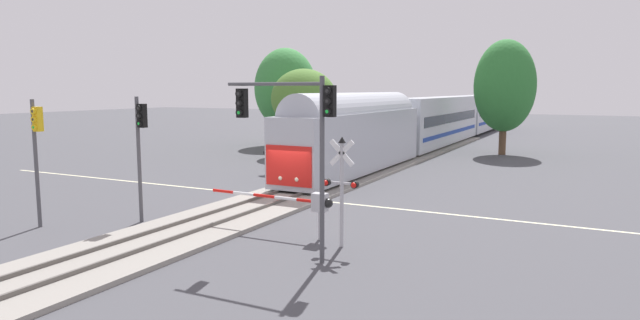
{
  "coord_description": "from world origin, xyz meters",
  "views": [
    {
      "loc": [
        14.53,
        -24.74,
        5.7
      ],
      "look_at": [
        1.46,
        0.85,
        2.0
      ],
      "focal_mm": 30.92,
      "sensor_mm": 36.0,
      "label": 1
    }
  ],
  "objects_px": {
    "crossing_gate_far": "(280,154)",
    "elm_centre_background": "(505,86)",
    "crossing_gate_near": "(306,202)",
    "traffic_signal_median": "(140,139)",
    "traffic_signal_near_left": "(36,142)",
    "traffic_signal_near_right": "(295,123)",
    "commuter_train": "(439,119)",
    "pine_left_background": "(286,89)",
    "oak_behind_train": "(304,99)",
    "crossing_signal_mast": "(341,180)"
  },
  "relations": [
    {
      "from": "pine_left_background",
      "to": "crossing_gate_far",
      "type": "bearing_deg",
      "value": -60.61
    },
    {
      "from": "traffic_signal_median",
      "to": "pine_left_background",
      "type": "xyz_separation_m",
      "value": [
        -11.18,
        31.01,
        2.15
      ]
    },
    {
      "from": "commuter_train",
      "to": "traffic_signal_near_left",
      "type": "height_order",
      "value": "commuter_train"
    },
    {
      "from": "crossing_signal_mast",
      "to": "pine_left_background",
      "type": "distance_m",
      "value": 36.84
    },
    {
      "from": "traffic_signal_near_left",
      "to": "oak_behind_train",
      "type": "xyz_separation_m",
      "value": [
        -2.38,
        27.05,
        1.32
      ]
    },
    {
      "from": "crossing_signal_mast",
      "to": "pine_left_background",
      "type": "relative_size",
      "value": 0.41
    },
    {
      "from": "crossing_gate_near",
      "to": "elm_centre_background",
      "type": "bearing_deg",
      "value": 85.9
    },
    {
      "from": "crossing_gate_near",
      "to": "oak_behind_train",
      "type": "distance_m",
      "value": 27.02
    },
    {
      "from": "elm_centre_background",
      "to": "traffic_signal_median",
      "type": "bearing_deg",
      "value": -106.47
    },
    {
      "from": "traffic_signal_median",
      "to": "oak_behind_train",
      "type": "xyz_separation_m",
      "value": [
        -5.5,
        24.48,
        1.26
      ]
    },
    {
      "from": "oak_behind_train",
      "to": "traffic_signal_near_left",
      "type": "bearing_deg",
      "value": -84.98
    },
    {
      "from": "crossing_signal_mast",
      "to": "traffic_signal_median",
      "type": "height_order",
      "value": "traffic_signal_median"
    },
    {
      "from": "crossing_gate_far",
      "to": "elm_centre_background",
      "type": "relative_size",
      "value": 0.64
    },
    {
      "from": "commuter_train",
      "to": "crossing_gate_far",
      "type": "bearing_deg",
      "value": -100.64
    },
    {
      "from": "crossing_gate_near",
      "to": "pine_left_background",
      "type": "xyz_separation_m",
      "value": [
        -18.62,
        29.99,
        4.37
      ]
    },
    {
      "from": "crossing_gate_far",
      "to": "oak_behind_train",
      "type": "relative_size",
      "value": 0.86
    },
    {
      "from": "traffic_signal_near_right",
      "to": "pine_left_background",
      "type": "bearing_deg",
      "value": 121.07
    },
    {
      "from": "pine_left_background",
      "to": "oak_behind_train",
      "type": "height_order",
      "value": "pine_left_background"
    },
    {
      "from": "commuter_train",
      "to": "elm_centre_background",
      "type": "bearing_deg",
      "value": -34.83
    },
    {
      "from": "crossing_gate_near",
      "to": "crossing_signal_mast",
      "type": "relative_size",
      "value": 1.39
    },
    {
      "from": "crossing_signal_mast",
      "to": "crossing_gate_far",
      "type": "bearing_deg",
      "value": 128.5
    },
    {
      "from": "traffic_signal_near_left",
      "to": "crossing_signal_mast",
      "type": "bearing_deg",
      "value": 13.94
    },
    {
      "from": "elm_centre_background",
      "to": "crossing_gate_far",
      "type": "bearing_deg",
      "value": -121.09
    },
    {
      "from": "commuter_train",
      "to": "traffic_signal_median",
      "type": "xyz_separation_m",
      "value": [
        -2.81,
        -37.74,
        0.88
      ]
    },
    {
      "from": "traffic_signal_near_left",
      "to": "crossing_gate_near",
      "type": "bearing_deg",
      "value": 18.78
    },
    {
      "from": "traffic_signal_near_left",
      "to": "traffic_signal_near_right",
      "type": "bearing_deg",
      "value": 5.36
    },
    {
      "from": "elm_centre_background",
      "to": "oak_behind_train",
      "type": "height_order",
      "value": "elm_centre_background"
    },
    {
      "from": "traffic_signal_median",
      "to": "traffic_signal_near_left",
      "type": "height_order",
      "value": "traffic_signal_median"
    },
    {
      "from": "crossing_signal_mast",
      "to": "traffic_signal_near_right",
      "type": "relative_size",
      "value": 0.66
    },
    {
      "from": "traffic_signal_near_right",
      "to": "elm_centre_background",
      "type": "height_order",
      "value": "elm_centre_background"
    },
    {
      "from": "crossing_gate_far",
      "to": "pine_left_background",
      "type": "xyz_separation_m",
      "value": [
        -9.54,
        16.94,
        4.34
      ]
    },
    {
      "from": "commuter_train",
      "to": "traffic_signal_median",
      "type": "relative_size",
      "value": 11.93
    },
    {
      "from": "traffic_signal_near_right",
      "to": "traffic_signal_median",
      "type": "bearing_deg",
      "value": 169.91
    },
    {
      "from": "commuter_train",
      "to": "traffic_signal_median",
      "type": "distance_m",
      "value": 37.86
    },
    {
      "from": "traffic_signal_median",
      "to": "oak_behind_train",
      "type": "relative_size",
      "value": 0.72
    },
    {
      "from": "crossing_signal_mast",
      "to": "crossing_gate_far",
      "type": "xyz_separation_m",
      "value": [
        -10.81,
        13.59,
        -1.04
      ]
    },
    {
      "from": "traffic_signal_median",
      "to": "traffic_signal_near_left",
      "type": "bearing_deg",
      "value": -140.47
    },
    {
      "from": "commuter_train",
      "to": "traffic_signal_near_left",
      "type": "relative_size",
      "value": 12.14
    },
    {
      "from": "crossing_signal_mast",
      "to": "elm_centre_background",
      "type": "bearing_deg",
      "value": 89.01
    },
    {
      "from": "traffic_signal_median",
      "to": "elm_centre_background",
      "type": "height_order",
      "value": "elm_centre_background"
    },
    {
      "from": "crossing_gate_far",
      "to": "pine_left_background",
      "type": "height_order",
      "value": "pine_left_background"
    },
    {
      "from": "traffic_signal_near_left",
      "to": "commuter_train",
      "type": "bearing_deg",
      "value": 81.63
    },
    {
      "from": "pine_left_background",
      "to": "crossing_gate_near",
      "type": "bearing_deg",
      "value": -58.16
    },
    {
      "from": "pine_left_background",
      "to": "oak_behind_train",
      "type": "relative_size",
      "value": 1.32
    },
    {
      "from": "commuter_train",
      "to": "oak_behind_train",
      "type": "distance_m",
      "value": 15.8
    },
    {
      "from": "traffic_signal_median",
      "to": "elm_centre_background",
      "type": "distance_m",
      "value": 34.41
    },
    {
      "from": "traffic_signal_near_right",
      "to": "elm_centre_background",
      "type": "xyz_separation_m",
      "value": [
        1.34,
        34.42,
        1.38
      ]
    },
    {
      "from": "traffic_signal_near_left",
      "to": "traffic_signal_median",
      "type": "bearing_deg",
      "value": 39.53
    },
    {
      "from": "crossing_signal_mast",
      "to": "oak_behind_train",
      "type": "height_order",
      "value": "oak_behind_train"
    },
    {
      "from": "pine_left_background",
      "to": "elm_centre_background",
      "type": "xyz_separation_m",
      "value": [
        20.91,
        1.92,
        0.21
      ]
    }
  ]
}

